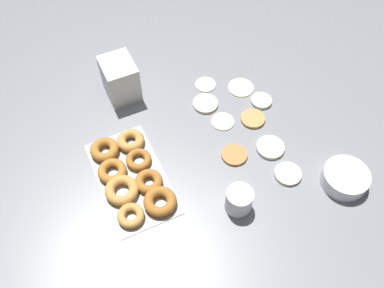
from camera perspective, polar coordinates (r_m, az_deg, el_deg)
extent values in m
plane|color=gray|center=(1.48, 3.57, 1.01)|extent=(3.00, 3.00, 0.00)
cylinder|color=#B27F42|center=(1.44, 5.96, -1.48)|extent=(0.09, 0.09, 0.01)
cylinder|color=beige|center=(1.52, 4.34, 3.23)|extent=(0.09, 0.09, 0.01)
cylinder|color=beige|center=(1.47, 10.93, -0.48)|extent=(0.10, 0.10, 0.01)
cylinder|color=beige|center=(1.57, 1.90, 5.68)|extent=(0.10, 0.10, 0.01)
cylinder|color=silver|center=(1.60, 9.69, 5.99)|extent=(0.08, 0.08, 0.01)
cylinder|color=tan|center=(1.54, 8.52, 3.55)|extent=(0.09, 0.09, 0.01)
cylinder|color=beige|center=(1.64, 6.88, 7.93)|extent=(0.10, 0.10, 0.01)
cylinder|color=beige|center=(1.42, 13.30, -4.10)|extent=(0.09, 0.09, 0.01)
cylinder|color=silver|center=(1.64, 1.91, 8.40)|extent=(0.08, 0.08, 0.01)
cube|color=#ADAFB5|center=(1.40, -8.49, -4.67)|extent=(0.39, 0.22, 0.01)
torus|color=#B7752D|center=(1.45, -12.17, -0.75)|extent=(0.10, 0.10, 0.03)
torus|color=#B7752D|center=(1.40, -11.14, -3.76)|extent=(0.10, 0.10, 0.03)
torus|color=#D19347|center=(1.36, -9.84, -6.39)|extent=(0.11, 0.11, 0.03)
torus|color=#D19347|center=(1.31, -8.59, -9.91)|extent=(0.09, 0.09, 0.03)
torus|color=#D19347|center=(1.46, -8.60, 0.49)|extent=(0.10, 0.10, 0.03)
torus|color=#AD6B28|center=(1.41, -7.51, -2.17)|extent=(0.09, 0.09, 0.02)
torus|color=#AD6B28|center=(1.36, -6.10, -5.23)|extent=(0.09, 0.09, 0.03)
torus|color=#AD6B28|center=(1.32, -4.51, -8.04)|extent=(0.11, 0.11, 0.03)
cylinder|color=white|center=(1.44, 20.67, -4.51)|extent=(0.15, 0.15, 0.05)
cube|color=white|center=(1.63, -9.73, 7.43)|extent=(0.14, 0.12, 0.03)
cube|color=white|center=(1.61, -9.86, 8.05)|extent=(0.14, 0.12, 0.03)
cube|color=white|center=(1.59, -9.99, 8.68)|extent=(0.14, 0.12, 0.03)
cube|color=white|center=(1.57, -10.13, 9.33)|extent=(0.14, 0.12, 0.03)
cube|color=white|center=(1.56, -10.27, 9.99)|extent=(0.14, 0.12, 0.03)
cube|color=white|center=(1.54, -10.41, 10.66)|extent=(0.14, 0.12, 0.03)
cylinder|color=white|center=(1.30, 6.60, -7.86)|extent=(0.09, 0.09, 0.09)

